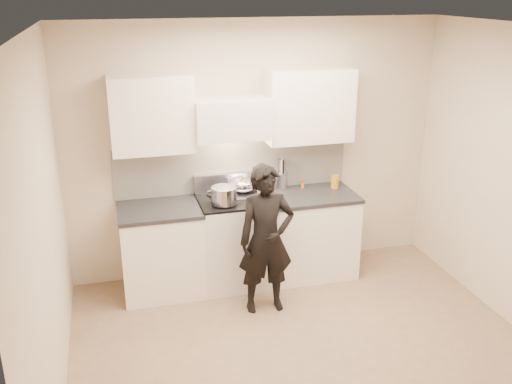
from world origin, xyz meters
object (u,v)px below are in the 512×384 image
at_px(counter_right, 310,233).
at_px(wok, 243,184).
at_px(stove, 236,240).
at_px(utensil_crock, 282,179).
at_px(person, 266,240).

height_order(counter_right, wok, wok).
distance_m(stove, wok, 0.60).
bearing_deg(stove, wok, 52.21).
xyz_separation_m(wok, utensil_crock, (0.46, 0.10, -0.02)).
relative_size(counter_right, person, 0.63).
bearing_deg(utensil_crock, stove, -156.74).
bearing_deg(utensil_crock, wok, -167.34).
xyz_separation_m(stove, utensil_crock, (0.57, 0.25, 0.54)).
bearing_deg(wok, counter_right, -11.13).
relative_size(counter_right, wok, 2.38).
distance_m(stove, counter_right, 0.83).
relative_size(stove, utensil_crock, 2.96).
relative_size(counter_right, utensil_crock, 2.84).
bearing_deg(counter_right, person, -137.87).
bearing_deg(person, stove, 106.06).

